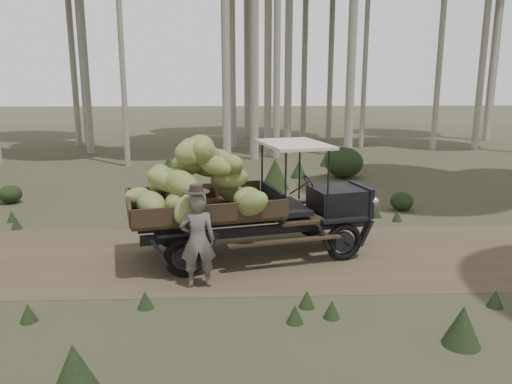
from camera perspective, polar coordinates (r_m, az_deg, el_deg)
ground at (r=10.66m, az=-7.18°, el=-7.46°), size 120.00×120.00×0.00m
dirt_track at (r=10.66m, az=-7.18°, el=-7.44°), size 70.00×4.00×0.01m
banana_truck at (r=10.15m, az=-3.71°, el=0.50°), size 5.43×3.23×2.68m
farmer at (r=8.94m, az=-6.68°, el=-5.40°), size 0.68×0.52×1.89m
undergrowth at (r=10.14m, az=1.69°, el=-5.58°), size 23.97×24.32×1.17m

